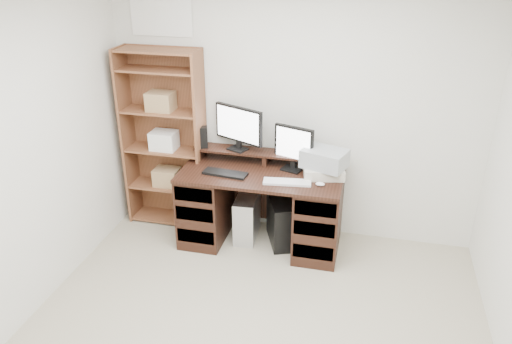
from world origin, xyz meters
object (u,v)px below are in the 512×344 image
at_px(tower_silver, 247,216).
at_px(desk, 261,207).
at_px(monitor_small, 294,147).
at_px(printer, 324,171).
at_px(tower_black, 280,221).
at_px(bookshelf, 165,138).
at_px(monitor_wide, 239,126).

bearing_deg(tower_silver, desk, -27.07).
relative_size(monitor_small, printer, 1.17).
height_order(monitor_small, tower_black, monitor_small).
height_order(monitor_small, bookshelf, bookshelf).
relative_size(monitor_wide, tower_silver, 1.12).
xyz_separation_m(monitor_wide, printer, (0.83, -0.15, -0.31)).
distance_m(desk, tower_silver, 0.24).
distance_m(printer, tower_black, 0.69).
bearing_deg(monitor_small, tower_silver, -152.76).
distance_m(desk, tower_black, 0.25).
distance_m(monitor_wide, bookshelf, 0.78).
xyz_separation_m(monitor_wide, tower_black, (0.45, -0.17, -0.88)).
height_order(desk, tower_silver, desk).
bearing_deg(monitor_small, bookshelf, -164.99).
bearing_deg(tower_black, desk, 171.47).
distance_m(desk, printer, 0.70).
distance_m(desk, monitor_wide, 0.79).
xyz_separation_m(desk, bookshelf, (-1.03, 0.21, 0.53)).
xyz_separation_m(monitor_small, tower_silver, (-0.43, -0.07, -0.76)).
bearing_deg(printer, tower_silver, 167.79).
distance_m(monitor_small, tower_black, 0.76).
bearing_deg(tower_black, tower_silver, 154.01).
bearing_deg(monitor_wide, tower_silver, -27.96).
xyz_separation_m(monitor_wide, monitor_small, (0.54, -0.08, -0.13)).
height_order(printer, tower_silver, printer).
xyz_separation_m(monitor_small, bookshelf, (-1.30, 0.08, -0.06)).
bearing_deg(monitor_wide, monitor_small, 15.98).
xyz_separation_m(monitor_small, tower_black, (-0.09, -0.09, -0.75)).
height_order(tower_silver, tower_black, tower_black).
bearing_deg(printer, tower_black, 171.20).
bearing_deg(desk, monitor_wide, 142.16).
distance_m(tower_silver, bookshelf, 1.12).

